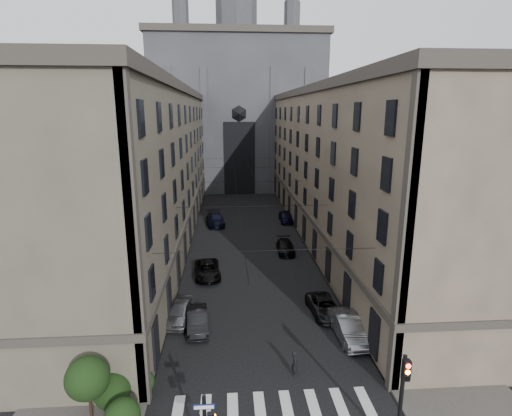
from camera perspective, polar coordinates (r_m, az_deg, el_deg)
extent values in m
cube|color=#383533|center=(52.60, -12.89, -4.28)|extent=(7.00, 80.00, 0.15)
cube|color=#383533|center=(53.51, 9.97, -3.82)|extent=(7.00, 80.00, 0.15)
cube|color=beige|center=(24.53, 2.57, -26.99)|extent=(11.00, 3.20, 0.01)
cube|color=#4A4439|center=(51.19, -16.75, 5.27)|extent=(13.00, 60.00, 18.00)
cube|color=#38332D|center=(50.77, -17.51, 15.81)|extent=(13.60, 60.60, 0.90)
cube|color=#38332D|center=(52.06, -16.39, 0.04)|extent=(13.40, 60.30, 0.50)
cube|color=brown|center=(52.39, 13.57, 5.64)|extent=(13.00, 60.00, 18.00)
cube|color=#38332D|center=(51.98, 14.17, 15.95)|extent=(13.60, 60.60, 0.90)
cube|color=#38332D|center=(53.24, 13.29, 0.53)|extent=(13.40, 60.30, 0.50)
cube|color=#2D2D33|center=(88.50, -2.66, 13.04)|extent=(34.00, 22.00, 30.00)
cube|color=#38332D|center=(89.67, -2.78, 22.99)|extent=(35.00, 23.00, 1.20)
cylinder|color=#2D2D33|center=(90.95, -2.84, 27.03)|extent=(8.40, 8.40, 14.00)
cone|color=#2D2D33|center=(88.32, -10.81, 26.90)|extent=(3.20, 3.20, 13.00)
cone|color=#2D2D33|center=(88.89, 5.20, 26.98)|extent=(3.20, 3.20, 13.00)
cube|color=black|center=(77.96, -2.39, 7.06)|extent=(6.00, 0.30, 14.00)
cube|color=navy|center=(19.39, -7.45, -26.34)|extent=(0.95, 0.05, 0.24)
cylinder|color=black|center=(21.92, 19.93, -24.88)|extent=(0.20, 0.20, 5.20)
cube|color=black|center=(20.60, 20.67, -20.85)|extent=(0.34, 0.30, 1.00)
cylinder|color=#FF0C07|center=(20.31, 20.95, -20.35)|extent=(0.22, 0.05, 0.22)
cylinder|color=orange|center=(20.48, 20.87, -21.09)|extent=(0.22, 0.05, 0.22)
cylinder|color=black|center=(20.66, 20.79, -21.83)|extent=(0.22, 0.05, 0.22)
sphere|color=black|center=(23.63, -18.53, -26.34)|extent=(1.80, 1.80, 1.80)
sphere|color=black|center=(25.17, -19.88, -23.36)|extent=(2.00, 2.00, 2.00)
sphere|color=black|center=(25.80, -15.94, -22.83)|extent=(1.40, 1.40, 1.40)
cylinder|color=black|center=(24.26, -22.55, -24.61)|extent=(0.16, 0.16, 2.40)
sphere|color=black|center=(23.33, -22.94, -21.49)|extent=(2.20, 2.20, 2.20)
cylinder|color=black|center=(25.05, 1.43, -6.12)|extent=(14.00, 0.03, 0.03)
cylinder|color=black|center=(36.53, -0.36, 0.26)|extent=(14.00, 0.03, 0.03)
cylinder|color=black|center=(49.25, -1.35, 3.76)|extent=(14.00, 0.03, 0.03)
cylinder|color=black|center=(62.09, -1.93, 5.82)|extent=(14.00, 0.03, 0.03)
cylinder|color=black|center=(73.98, -2.29, 7.09)|extent=(14.00, 0.03, 0.03)
cylinder|color=black|center=(50.26, -2.89, 3.49)|extent=(0.03, 60.00, 0.03)
cylinder|color=black|center=(50.38, 0.08, 3.53)|extent=(0.03, 60.00, 0.03)
imported|color=slate|center=(32.70, -10.79, -14.33)|extent=(2.34, 4.66, 1.52)
imported|color=black|center=(31.39, -8.37, -15.58)|extent=(1.91, 4.46, 1.43)
imported|color=black|center=(40.18, -6.94, -8.75)|extent=(2.86, 5.38, 1.44)
imported|color=black|center=(57.68, -5.83, -1.62)|extent=(3.04, 5.95, 1.65)
imported|color=slate|center=(30.70, 13.10, -16.30)|extent=(1.99, 5.08, 1.65)
imported|color=black|center=(33.57, 9.74, -13.71)|extent=(2.54, 4.85, 1.30)
imported|color=black|center=(46.57, 4.22, -5.54)|extent=(2.05, 4.73, 1.36)
imported|color=black|center=(59.14, 4.32, -1.24)|extent=(1.96, 4.71, 1.59)
imported|color=black|center=(26.58, 5.57, -21.20)|extent=(0.46, 0.64, 1.62)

